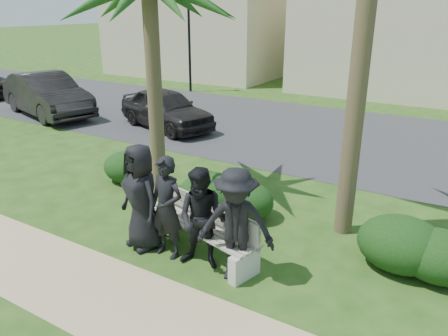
{
  "coord_description": "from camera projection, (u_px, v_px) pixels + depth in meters",
  "views": [
    {
      "loc": [
        3.46,
        -5.42,
        3.94
      ],
      "look_at": [
        -0.43,
        1.0,
        1.14
      ],
      "focal_mm": 35.0,
      "sensor_mm": 36.0,
      "label": 1
    }
  ],
  "objects": [
    {
      "name": "hedge_c",
      "position": [
        212.0,
        194.0,
        8.6
      ],
      "size": [
        1.38,
        1.14,
        0.9
      ],
      "primitive_type": "ellipsoid",
      "color": "black",
      "rests_on": "ground"
    },
    {
      "name": "car_b",
      "position": [
        47.0,
        95.0,
        16.44
      ],
      "size": [
        5.08,
        2.89,
        1.58
      ],
      "primitive_type": "imported",
      "rotation": [
        0.0,
        0.0,
        1.3
      ],
      "color": "black",
      "rests_on": "ground"
    },
    {
      "name": "hedge_f",
      "position": [
        439.0,
        255.0,
        6.59
      ],
      "size": [
        1.25,
        1.03,
        0.81
      ],
      "primitive_type": "ellipsoid",
      "color": "black",
      "rests_on": "ground"
    },
    {
      "name": "stucco_bldg_right",
      "position": [
        396.0,
        12.0,
        21.03
      ],
      "size": [
        8.4,
        8.4,
        7.3
      ],
      "color": "beige",
      "rests_on": "ground"
    },
    {
      "name": "man_d",
      "position": [
        236.0,
        225.0,
        6.44
      ],
      "size": [
        1.32,
        1.01,
        1.8
      ],
      "primitive_type": "imported",
      "rotation": [
        0.0,
        0.0,
        0.34
      ],
      "color": "black",
      "rests_on": "ground"
    },
    {
      "name": "hedge_d",
      "position": [
        246.0,
        199.0,
        8.55
      ],
      "size": [
        1.15,
        0.95,
        0.75
      ],
      "primitive_type": "ellipsoid",
      "color": "black",
      "rests_on": "ground"
    },
    {
      "name": "man_a",
      "position": [
        141.0,
        197.0,
        7.32
      ],
      "size": [
        1.04,
        0.83,
        1.85
      ],
      "primitive_type": "imported",
      "rotation": [
        0.0,
        0.0,
        -0.3
      ],
      "color": "black",
      "rests_on": "ground"
    },
    {
      "name": "street_lamp",
      "position": [
        189.0,
        28.0,
        20.35
      ],
      "size": [
        0.36,
        0.36,
        4.29
      ],
      "color": "black",
      "rests_on": "ground"
    },
    {
      "name": "man_b",
      "position": [
        167.0,
        208.0,
        7.07
      ],
      "size": [
        0.64,
        0.44,
        1.73
      ],
      "primitive_type": "imported",
      "rotation": [
        0.0,
        0.0,
        -0.03
      ],
      "color": "black",
      "rests_on": "ground"
    },
    {
      "name": "man_c",
      "position": [
        202.0,
        219.0,
        6.77
      ],
      "size": [
        0.92,
        0.78,
        1.67
      ],
      "primitive_type": "imported",
      "rotation": [
        0.0,
        0.0,
        0.21
      ],
      "color": "black",
      "rests_on": "ground"
    },
    {
      "name": "hedge_e",
      "position": [
        402.0,
        243.0,
        6.85
      ],
      "size": [
        1.37,
        1.13,
        0.89
      ],
      "primitive_type": "ellipsoid",
      "color": "black",
      "rests_on": "ground"
    },
    {
      "name": "stucco_bldg_left",
      "position": [
        206.0,
        11.0,
        26.37
      ],
      "size": [
        10.4,
        8.4,
        7.3
      ],
      "color": "beige",
      "rests_on": "ground"
    },
    {
      "name": "car_a",
      "position": [
        166.0,
        109.0,
        14.75
      ],
      "size": [
        4.2,
        2.65,
        1.33
      ],
      "primitive_type": "imported",
      "rotation": [
        0.0,
        0.0,
        1.27
      ],
      "color": "black",
      "rests_on": "ground"
    },
    {
      "name": "park_bench",
      "position": [
        197.0,
        230.0,
        7.38
      ],
      "size": [
        2.56,
        1.14,
        0.85
      ],
      "rotation": [
        0.0,
        0.0,
        -0.25
      ],
      "color": "#A29988",
      "rests_on": "ground"
    },
    {
      "name": "hedge_a",
      "position": [
        126.0,
        166.0,
        10.32
      ],
      "size": [
        1.15,
        0.95,
        0.75
      ],
      "primitive_type": "ellipsoid",
      "color": "black",
      "rests_on": "ground"
    },
    {
      "name": "ground",
      "position": [
        215.0,
        253.0,
        7.39
      ],
      "size": [
        160.0,
        160.0,
        0.0
      ],
      "primitive_type": "plane",
      "color": "#224513",
      "rests_on": "ground"
    },
    {
      "name": "footpath",
      "position": [
        145.0,
        313.0,
        5.95
      ],
      "size": [
        30.0,
        1.6,
        0.01
      ],
      "primitive_type": "cube",
      "color": "tan",
      "rests_on": "ground"
    },
    {
      "name": "asphalt_street",
      "position": [
        350.0,
        138.0,
        13.81
      ],
      "size": [
        160.0,
        8.0,
        0.01
      ],
      "primitive_type": "cube",
      "color": "#2D2D30",
      "rests_on": "ground"
    }
  ]
}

